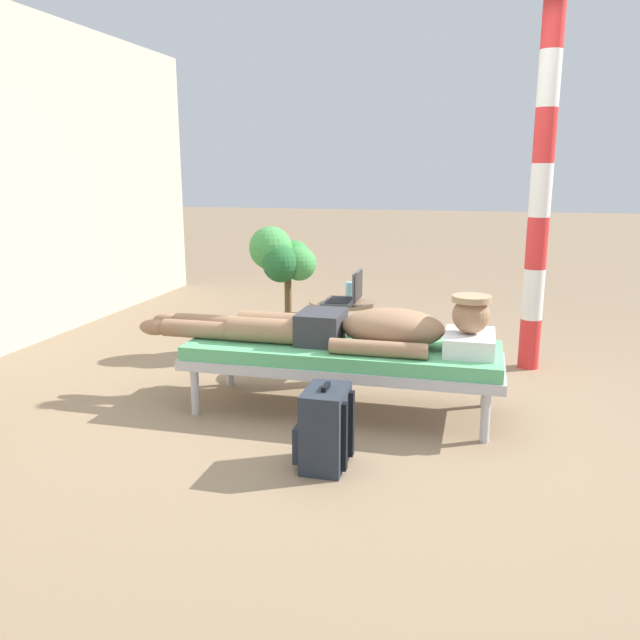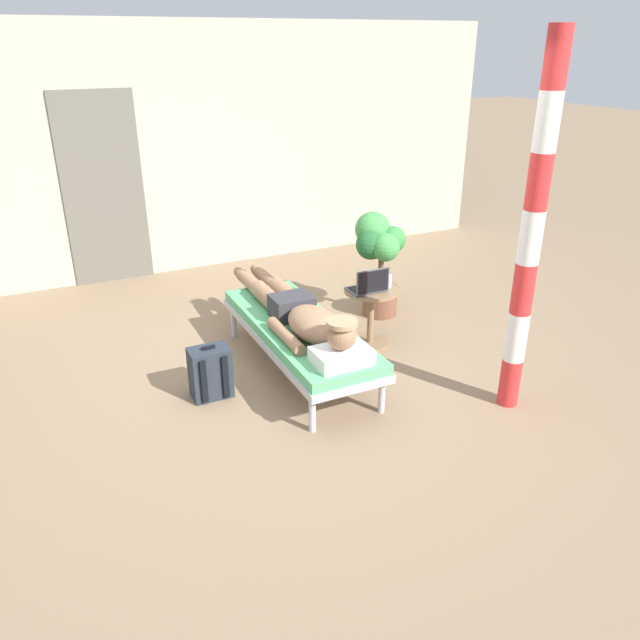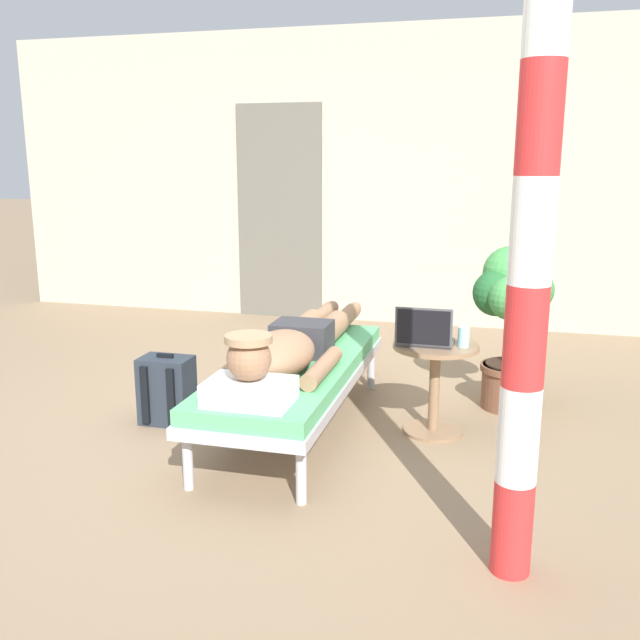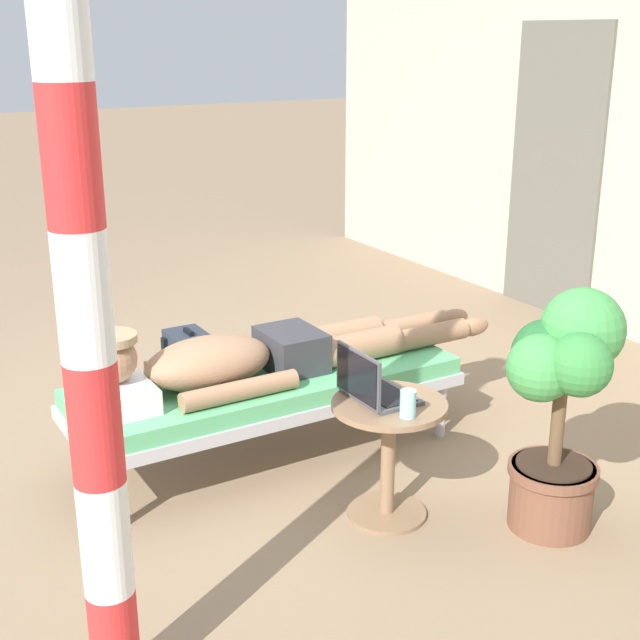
% 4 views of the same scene
% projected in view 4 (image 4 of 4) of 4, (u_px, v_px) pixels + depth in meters
% --- Properties ---
extents(ground_plane, '(40.00, 40.00, 0.00)m').
position_uv_depth(ground_plane, '(218.00, 444.00, 4.34)').
color(ground_plane, '#8C7256').
extents(house_door_panel, '(0.84, 0.03, 2.04)m').
position_uv_depth(house_door_panel, '(555.00, 172.00, 6.12)').
color(house_door_panel, '#625F54').
rests_on(house_door_panel, ground).
extents(lounge_chair, '(0.66, 1.89, 0.42)m').
position_uv_depth(lounge_chair, '(267.00, 388.00, 4.13)').
color(lounge_chair, '#B7B7BC').
rests_on(lounge_chair, ground).
extents(person_reclining, '(0.53, 2.17, 0.33)m').
position_uv_depth(person_reclining, '(254.00, 356.00, 4.05)').
color(person_reclining, white).
rests_on(person_reclining, lounge_chair).
extents(side_table, '(0.48, 0.48, 0.52)m').
position_uv_depth(side_table, '(388.00, 439.00, 3.59)').
color(side_table, '#8C6B4C').
rests_on(side_table, ground).
extents(laptop, '(0.31, 0.24, 0.23)m').
position_uv_depth(laptop, '(371.00, 387.00, 3.54)').
color(laptop, '#4C4C51').
rests_on(laptop, side_table).
extents(drink_glass, '(0.06, 0.06, 0.11)m').
position_uv_depth(drink_glass, '(408.00, 404.00, 3.38)').
color(drink_glass, '#99D8E5').
rests_on(drink_glass, side_table).
extents(backpack, '(0.30, 0.26, 0.42)m').
position_uv_depth(backpack, '(191.00, 369.00, 4.77)').
color(backpack, '#262D38').
rests_on(backpack, ground).
extents(potted_plant, '(0.48, 0.53, 1.01)m').
position_uv_depth(potted_plant, '(561.00, 391.00, 3.46)').
color(potted_plant, brown).
rests_on(potted_plant, ground).
extents(porch_post, '(0.15, 0.15, 2.58)m').
position_uv_depth(porch_post, '(84.00, 296.00, 2.30)').
color(porch_post, red).
rests_on(porch_post, ground).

